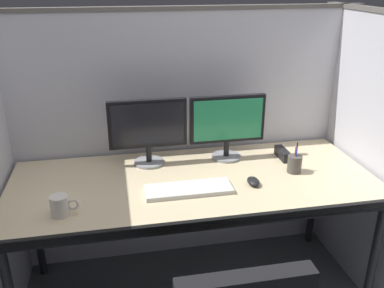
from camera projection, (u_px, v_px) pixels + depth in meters
name	position (u px, v px, depth m)	size (l,w,h in m)	color
cubicle_partition_rear	(180.00, 140.00, 2.54)	(2.21, 0.06, 1.57)	silver
cubicle_partition_right	(378.00, 163.00, 2.22)	(0.06, 1.41, 1.57)	silver
desk	(194.00, 189.00, 2.17)	(1.90, 0.80, 0.74)	beige
monitor_left	(148.00, 128.00, 2.26)	(0.43, 0.17, 0.37)	gray
monitor_right	(227.00, 123.00, 2.33)	(0.43, 0.17, 0.37)	gray
keyboard_main	(189.00, 189.00, 2.04)	(0.43, 0.15, 0.02)	silver
computer_mouse	(253.00, 181.00, 2.10)	(0.06, 0.10, 0.04)	black
red_stapler	(283.00, 154.00, 2.40)	(0.04, 0.15, 0.06)	black
pen_cup	(295.00, 164.00, 2.22)	(0.08, 0.08, 0.17)	#4C4742
coffee_mug	(60.00, 206.00, 1.82)	(0.13, 0.08, 0.09)	silver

